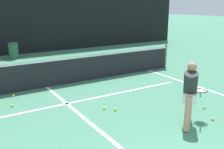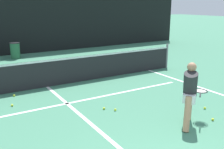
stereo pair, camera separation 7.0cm
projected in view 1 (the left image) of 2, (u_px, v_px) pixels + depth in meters
court_service_line at (67, 104)px, 7.58m from camera, size 8.25×0.10×0.01m
court_center_mark at (85, 119)px, 6.60m from camera, size 0.10×6.06×0.01m
court_sideline_right at (205, 89)px, 8.88m from camera, size 0.10×7.06×0.01m
net at (46, 73)px, 8.95m from camera, size 11.09×0.09×1.07m
fence_back at (5, 23)px, 14.20m from camera, size 24.00×0.06×3.55m
player_practicing at (190, 92)px, 6.12m from camera, size 1.19×0.72×1.51m
tennis_ball_scattered_0 at (115, 110)px, 7.07m from camera, size 0.07×0.07×0.07m
tennis_ball_scattered_1 at (104, 108)px, 7.16m from camera, size 0.07×0.07×0.07m
tennis_ball_scattered_2 at (12, 106)px, 7.35m from camera, size 0.07×0.07×0.07m
tennis_ball_scattered_4 at (204, 108)px, 7.21m from camera, size 0.07×0.07×0.07m
tennis_ball_scattered_5 at (213, 119)px, 6.50m from camera, size 0.07×0.07×0.07m
tennis_ball_scattered_7 at (13, 96)px, 8.13m from camera, size 0.07×0.07×0.07m
trash_bin at (13, 51)px, 13.64m from camera, size 0.51×0.51×0.84m
parked_car at (52, 34)px, 19.69m from camera, size 1.65×4.56×1.37m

